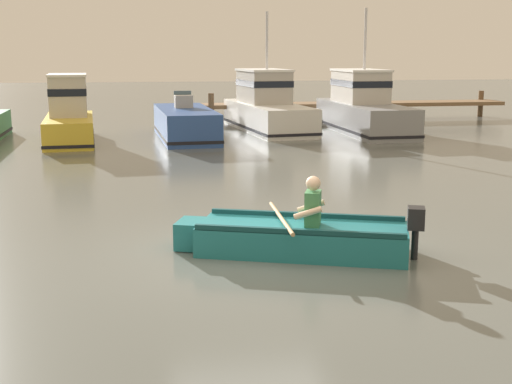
{
  "coord_description": "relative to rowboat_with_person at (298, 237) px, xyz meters",
  "views": [
    {
      "loc": [
        -1.62,
        -9.74,
        2.99
      ],
      "look_at": [
        0.37,
        1.9,
        0.55
      ],
      "focal_mm": 47.92,
      "sensor_mm": 36.0,
      "label": 1
    }
  ],
  "objects": [
    {
      "name": "ground_plane",
      "position": [
        -0.67,
        0.07,
        -0.25
      ],
      "size": [
        120.0,
        120.0,
        0.0
      ],
      "primitive_type": "plane",
      "color": "slate"
    },
    {
      "name": "moored_boat_grey",
      "position": [
        6.03,
        15.09,
        0.62
      ],
      "size": [
        2.08,
        6.51,
        4.55
      ],
      "color": "gray",
      "rests_on": "ground"
    },
    {
      "name": "moored_boat_white",
      "position": [
        2.55,
        16.26,
        0.61
      ],
      "size": [
        2.71,
        6.47,
        4.45
      ],
      "color": "white",
      "rests_on": "ground"
    },
    {
      "name": "moored_boat_yellow",
      "position": [
        -4.62,
        13.99,
        0.57
      ],
      "size": [
        1.89,
        4.81,
        2.25
      ],
      "color": "gold",
      "rests_on": "ground"
    },
    {
      "name": "rowboat_with_person",
      "position": [
        0.0,
        0.0,
        0.0
      ],
      "size": [
        3.63,
        2.31,
        1.19
      ],
      "color": "#1E727A",
      "rests_on": "ground"
    },
    {
      "name": "moored_boat_blue",
      "position": [
        -0.72,
        14.19,
        0.25
      ],
      "size": [
        2.08,
        5.48,
        1.62
      ],
      "color": "#2D519E",
      "rests_on": "ground"
    },
    {
      "name": "wooden_dock",
      "position": [
        7.01,
        19.35,
        0.45
      ],
      "size": [
        13.53,
        1.64,
        1.29
      ],
      "color": "brown",
      "rests_on": "ground"
    }
  ]
}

